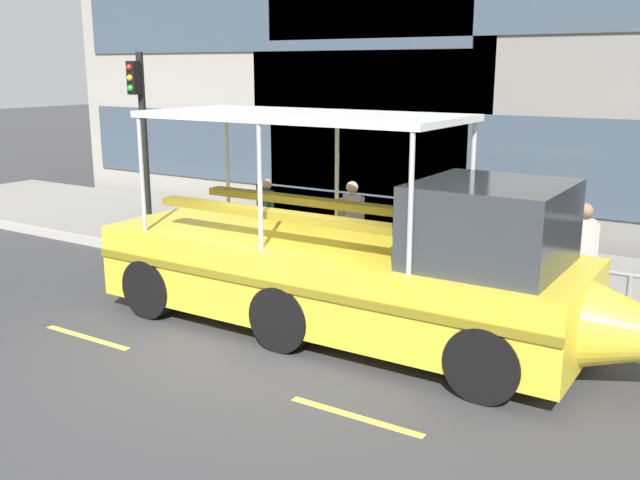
{
  "coord_description": "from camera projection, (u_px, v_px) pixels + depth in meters",
  "views": [
    {
      "loc": [
        6.25,
        -7.77,
        4.08
      ],
      "look_at": [
        0.08,
        1.91,
        1.3
      ],
      "focal_mm": 40.11,
      "sensor_mm": 36.0,
      "label": 1
    }
  ],
  "objects": [
    {
      "name": "pedestrian_near_stern",
      "position": [
        267.0,
        208.0,
        15.25
      ],
      "size": [
        0.43,
        0.28,
        1.6
      ],
      "color": "#1E2338",
      "rests_on": "sidewalk"
    },
    {
      "name": "pedestrian_mid_right",
      "position": [
        352.0,
        216.0,
        14.05
      ],
      "size": [
        0.38,
        0.38,
        1.74
      ],
      "color": "#47423D",
      "rests_on": "sidewalk"
    },
    {
      "name": "curb_edge",
      "position": [
        351.0,
        290.0,
        13.12
      ],
      "size": [
        32.0,
        0.18,
        0.18
      ],
      "primitive_type": "cube",
      "color": "#B2ADA3",
      "rests_on": "ground_plane"
    },
    {
      "name": "pedestrian_near_bow",
      "position": [
        583.0,
        245.0,
        11.68
      ],
      "size": [
        0.45,
        0.33,
        1.77
      ],
      "color": "#47423D",
      "rests_on": "sidewalk"
    },
    {
      "name": "pedestrian_mid_left",
      "position": [
        417.0,
        217.0,
        13.93
      ],
      "size": [
        0.28,
        0.49,
        1.76
      ],
      "color": "#47423D",
      "rests_on": "sidewalk"
    },
    {
      "name": "lane_centreline",
      "position": [
        204.0,
        372.0,
        9.83
      ],
      "size": [
        25.8,
        0.12,
        0.01
      ],
      "color": "#DBD64C",
      "rests_on": "ground_plane"
    },
    {
      "name": "sidewalk",
      "position": [
        410.0,
        260.0,
        15.16
      ],
      "size": [
        32.0,
        4.8,
        0.18
      ],
      "primitive_type": "cube",
      "color": "gray",
      "rests_on": "ground_plane"
    },
    {
      "name": "ground_plane",
      "position": [
        246.0,
        350.0,
        10.59
      ],
      "size": [
        120.0,
        120.0,
        0.0
      ],
      "primitive_type": "plane",
      "color": "#3D3D3F"
    },
    {
      "name": "traffic_light_pole",
      "position": [
        141.0,
        129.0,
        16.0
      ],
      "size": [
        0.24,
        0.46,
        4.23
      ],
      "color": "black",
      "rests_on": "sidewalk"
    },
    {
      "name": "curb_guardrail",
      "position": [
        407.0,
        258.0,
        12.74
      ],
      "size": [
        11.19,
        0.09,
        0.89
      ],
      "color": "gray",
      "rests_on": "sidewalk"
    },
    {
      "name": "duck_tour_boat",
      "position": [
        365.0,
        269.0,
        10.85
      ],
      "size": [
        9.64,
        2.52,
        3.41
      ],
      "color": "yellow",
      "rests_on": "ground_plane"
    }
  ]
}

